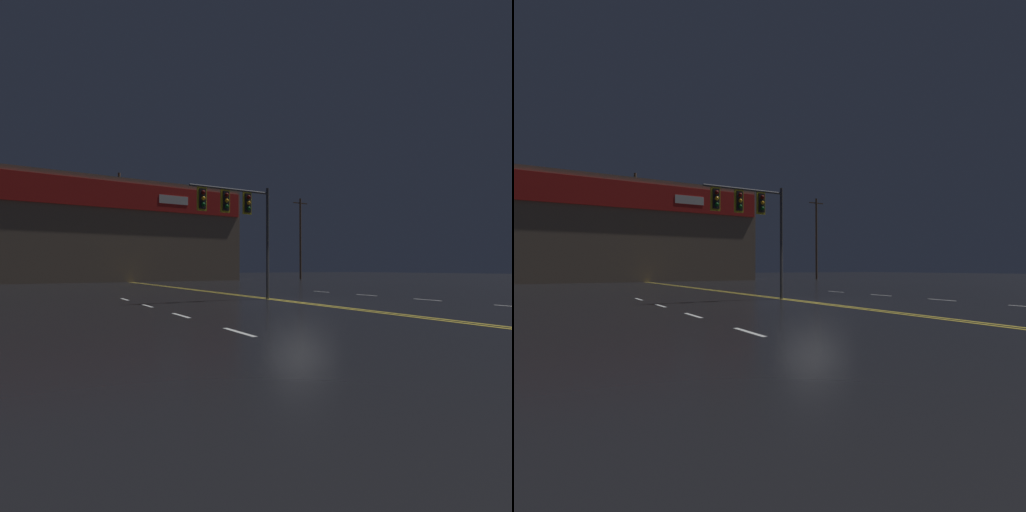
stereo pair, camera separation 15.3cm
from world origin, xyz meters
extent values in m
plane|color=black|center=(0.00, 0.00, 0.00)|extent=(200.00, 200.00, 0.00)
cube|color=gold|center=(-0.15, 0.00, 0.00)|extent=(0.12, 60.00, 0.01)
cube|color=gold|center=(0.15, 0.00, 0.00)|extent=(0.12, 60.00, 0.01)
cube|color=silver|center=(-5.74, -5.40, 0.00)|extent=(0.12, 1.40, 0.01)
cube|color=silver|center=(-5.74, -1.80, 0.00)|extent=(0.12, 1.40, 0.01)
cube|color=silver|center=(-5.74, 1.80, 0.00)|extent=(0.12, 1.40, 0.01)
cube|color=silver|center=(-5.74, 5.40, 0.00)|extent=(0.12, 1.40, 0.01)
cube|color=silver|center=(5.74, -1.80, 0.00)|extent=(0.12, 1.40, 0.01)
cube|color=silver|center=(5.74, 1.80, 0.00)|extent=(0.12, 1.40, 0.01)
cube|color=silver|center=(5.74, 5.40, 0.00)|extent=(0.12, 1.40, 0.01)
cylinder|color=#38383D|center=(-0.09, 2.26, 2.55)|extent=(0.14, 0.14, 5.10)
cylinder|color=#38383D|center=(-1.99, 2.26, 4.85)|extent=(3.81, 0.10, 0.10)
cube|color=black|center=(-1.18, 2.26, 4.31)|extent=(0.28, 0.24, 0.84)
cube|color=gold|center=(-1.18, 2.26, 4.31)|extent=(0.42, 0.08, 0.99)
sphere|color=#500705|center=(-1.18, 2.11, 4.56)|extent=(0.17, 0.17, 0.17)
sphere|color=orange|center=(-1.18, 2.11, 4.31)|extent=(0.17, 0.17, 0.17)
sphere|color=#084513|center=(-1.18, 2.11, 4.05)|extent=(0.17, 0.17, 0.17)
cube|color=black|center=(-2.27, 2.26, 4.31)|extent=(0.28, 0.24, 0.84)
cube|color=gold|center=(-2.27, 2.26, 4.31)|extent=(0.42, 0.08, 0.99)
sphere|color=#500705|center=(-2.27, 2.11, 4.56)|extent=(0.17, 0.17, 0.17)
sphere|color=orange|center=(-2.27, 2.11, 4.31)|extent=(0.17, 0.17, 0.17)
sphere|color=#084513|center=(-2.27, 2.11, 4.05)|extent=(0.17, 0.17, 0.17)
cube|color=black|center=(-3.35, 2.26, 4.31)|extent=(0.28, 0.24, 0.84)
cube|color=gold|center=(-3.35, 2.26, 4.31)|extent=(0.42, 0.08, 0.99)
sphere|color=#500705|center=(-3.35, 2.11, 4.56)|extent=(0.17, 0.17, 0.17)
sphere|color=orange|center=(-3.35, 2.11, 4.31)|extent=(0.17, 0.17, 0.17)
sphere|color=#084513|center=(-3.35, 2.11, 4.05)|extent=(0.17, 0.17, 0.17)
cube|color=#7A6651|center=(0.00, 33.14, 5.30)|extent=(25.10, 10.00, 10.61)
cube|color=red|center=(0.00, 28.04, 8.75)|extent=(24.60, 0.20, 2.65)
cube|color=white|center=(4.39, 27.99, 8.75)|extent=(3.20, 0.16, 0.90)
cylinder|color=#4C3828|center=(-1.24, 28.27, 5.53)|extent=(0.26, 0.26, 11.05)
cube|color=#4C3828|center=(-1.24, 28.27, 10.45)|extent=(2.20, 0.12, 0.12)
cylinder|color=#4C3828|center=(21.64, 28.27, 5.25)|extent=(0.26, 0.26, 10.51)
cube|color=#4C3828|center=(21.64, 28.27, 9.91)|extent=(2.20, 0.12, 0.12)
camera|label=1|loc=(-9.94, -13.12, 1.40)|focal=28.00mm
camera|label=2|loc=(-9.81, -13.20, 1.40)|focal=28.00mm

